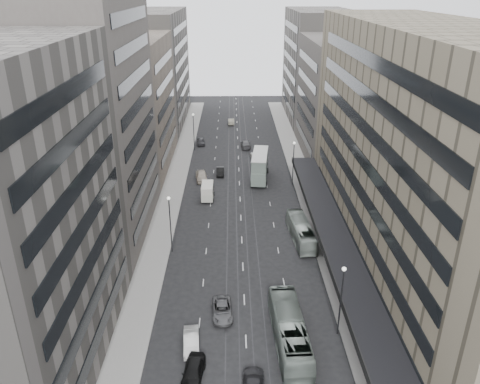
{
  "coord_description": "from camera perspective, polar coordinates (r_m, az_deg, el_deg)",
  "views": [
    {
      "loc": [
        -1.27,
        -43.86,
        33.86
      ],
      "look_at": [
        -0.21,
        17.6,
        6.43
      ],
      "focal_mm": 35.0,
      "sensor_mm": 36.0,
      "label": 1
    }
  ],
  "objects": [
    {
      "name": "ground",
      "position": [
        55.42,
        0.55,
        -13.61
      ],
      "size": [
        220.0,
        220.0,
        0.0
      ],
      "primitive_type": "plane",
      "color": "black",
      "rests_on": "ground"
    },
    {
      "name": "sidewalk_right",
      "position": [
        89.09,
        7.66,
        1.54
      ],
      "size": [
        4.0,
        125.0,
        0.15
      ],
      "primitive_type": "cube",
      "color": "gray",
      "rests_on": "ground"
    },
    {
      "name": "sidewalk_left",
      "position": [
        88.74,
        -7.86,
        1.44
      ],
      "size": [
        4.0,
        125.0,
        0.15
      ],
      "primitive_type": "cube",
      "color": "gray",
      "rests_on": "ground"
    },
    {
      "name": "department_store",
      "position": [
        59.7,
        21.5,
        3.86
      ],
      "size": [
        19.2,
        60.0,
        30.0
      ],
      "color": "#766B56",
      "rests_on": "ground"
    },
    {
      "name": "building_right_mid",
      "position": [
        100.92,
        12.31,
        11.0
      ],
      "size": [
        15.0,
        28.0,
        24.0
      ],
      "primitive_type": "cube",
      "color": "#504945",
      "rests_on": "ground"
    },
    {
      "name": "building_right_far",
      "position": [
        129.43,
        9.48,
        14.91
      ],
      "size": [
        15.0,
        32.0,
        28.0
      ],
      "primitive_type": "cube",
      "color": "slate",
      "rests_on": "ground"
    },
    {
      "name": "building_left_b",
      "position": [
        68.15,
        -18.43,
        8.5
      ],
      "size": [
        15.0,
        26.0,
        34.0
      ],
      "primitive_type": "cube",
      "color": "#504945",
      "rests_on": "ground"
    },
    {
      "name": "building_left_c",
      "position": [
        94.55,
        -13.54,
        10.34
      ],
      "size": [
        15.0,
        28.0,
        25.0
      ],
      "primitive_type": "cube",
      "color": "#796B5E",
      "rests_on": "ground"
    },
    {
      "name": "building_left_d",
      "position": [
        126.09,
        -10.55,
        14.6
      ],
      "size": [
        15.0,
        38.0,
        28.0
      ],
      "primitive_type": "cube",
      "color": "slate",
      "rests_on": "ground"
    },
    {
      "name": "lamp_right_near",
      "position": [
        49.51,
        12.28,
        -11.96
      ],
      "size": [
        0.44,
        0.44,
        8.32
      ],
      "color": "#262628",
      "rests_on": "ground"
    },
    {
      "name": "lamp_right_far",
      "position": [
        84.62,
        6.54,
        4.09
      ],
      "size": [
        0.44,
        0.44,
        8.32
      ],
      "color": "#262628",
      "rests_on": "ground"
    },
    {
      "name": "lamp_left_near",
      "position": [
        63.34,
        -8.54,
        -3.14
      ],
      "size": [
        0.44,
        0.44,
        8.32
      ],
      "color": "#262628",
      "rests_on": "ground"
    },
    {
      "name": "lamp_left_far",
      "position": [
        103.27,
        -5.68,
        7.82
      ],
      "size": [
        0.44,
        0.44,
        8.32
      ],
      "color": "#262628",
      "rests_on": "ground"
    },
    {
      "name": "bus_near",
      "position": [
        49.63,
        6.06,
        -16.5
      ],
      "size": [
        3.43,
        12.36,
        3.41
      ],
      "primitive_type": "imported",
      "rotation": [
        0.0,
        0.0,
        3.19
      ],
      "color": "gray",
      "rests_on": "ground"
    },
    {
      "name": "bus_far",
      "position": [
        67.68,
        7.47,
        -4.79
      ],
      "size": [
        3.24,
        10.58,
        2.9
      ],
      "primitive_type": "imported",
      "rotation": [
        0.0,
        0.0,
        3.22
      ],
      "color": "#95A097",
      "rests_on": "ground"
    },
    {
      "name": "double_decker",
      "position": [
        87.4,
        2.43,
        3.23
      ],
      "size": [
        3.83,
        9.82,
        5.24
      ],
      "rotation": [
        0.0,
        0.0,
        -0.11
      ],
      "color": "slate",
      "rests_on": "ground"
    },
    {
      "name": "panel_van",
      "position": [
        79.94,
        -3.99,
        0.12
      ],
      "size": [
        2.17,
        4.37,
        2.75
      ],
      "rotation": [
        0.0,
        0.0,
        0.0
      ],
      "color": "beige",
      "rests_on": "ground"
    },
    {
      "name": "sedan_0",
      "position": [
        46.86,
        -5.75,
        -20.98
      ],
      "size": [
        2.4,
        4.87,
        1.6
      ],
      "primitive_type": "imported",
      "rotation": [
        0.0,
        0.0,
        -0.11
      ],
      "color": "black",
      "rests_on": "ground"
    },
    {
      "name": "sedan_1",
      "position": [
        49.96,
        -5.96,
        -17.66
      ],
      "size": [
        1.91,
        4.51,
        1.45
      ],
      "primitive_type": "imported",
      "rotation": [
        0.0,
        0.0,
        0.09
      ],
      "color": "silver",
      "rests_on": "ground"
    },
    {
      "name": "sedan_2",
      "position": [
        53.65,
        -2.18,
        -14.19
      ],
      "size": [
        2.55,
        4.96,
        1.34
      ],
      "primitive_type": "imported",
      "rotation": [
        0.0,
        0.0,
        0.07
      ],
      "color": "#565558",
      "rests_on": "ground"
    },
    {
      "name": "sedan_4",
      "position": [
        88.02,
        -4.71,
        1.94
      ],
      "size": [
        2.68,
        5.24,
        1.71
      ],
      "primitive_type": "imported",
      "rotation": [
        0.0,
        0.0,
        0.14
      ],
      "color": "#B4A695",
      "rests_on": "ground"
    },
    {
      "name": "sedan_5",
      "position": [
        90.52,
        -2.43,
        2.53
      ],
      "size": [
        1.56,
        4.19,
        1.37
      ],
      "primitive_type": "imported",
      "rotation": [
        0.0,
        0.0,
        0.03
      ],
      "color": "black",
      "rests_on": "ground"
    },
    {
      "name": "sedan_6",
      "position": [
        98.2,
        2.13,
        4.35
      ],
      "size": [
        2.88,
        5.78,
        1.57
      ],
      "primitive_type": "imported",
      "rotation": [
        0.0,
        0.0,
        3.19
      ],
      "color": "white",
      "rests_on": "ground"
    },
    {
      "name": "sedan_7",
      "position": [
        106.07,
        0.69,
        5.86
      ],
      "size": [
        2.35,
        5.29,
        1.51
      ],
      "primitive_type": "imported",
      "rotation": [
        0.0,
        0.0,
        3.19
      ],
      "color": "#4D4D4F",
      "rests_on": "ground"
    },
    {
      "name": "sedan_8",
      "position": [
        108.31,
        -4.79,
        6.15
      ],
      "size": [
        2.07,
        4.4,
        1.46
      ],
      "primitive_type": "imported",
      "rotation": [
        0.0,
        0.0,
        0.08
      ],
      "color": "#2A2A2D",
      "rests_on": "ground"
    },
    {
      "name": "sedan_9",
      "position": [
        124.52,
        -1.08,
        8.62
      ],
      "size": [
        1.68,
        4.49,
        1.47
      ],
      "primitive_type": "imported",
      "rotation": [
        0.0,
        0.0,
        3.17
      ],
      "color": "gray",
      "rests_on": "ground"
    },
    {
      "name": "pedestrian",
      "position": [
        47.57,
        17.63,
        -20.82
      ],
      "size": [
        0.87,
        0.83,
        2.0
      ],
      "primitive_type": "imported",
      "rotation": [
        0.0,
        0.0,
        3.81
      ],
      "color": "black",
      "rests_on": "sidewalk_right"
    }
  ]
}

